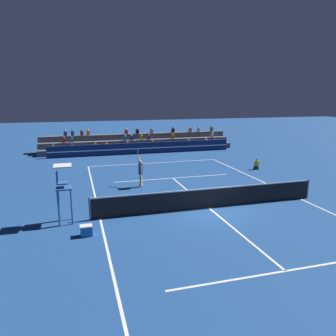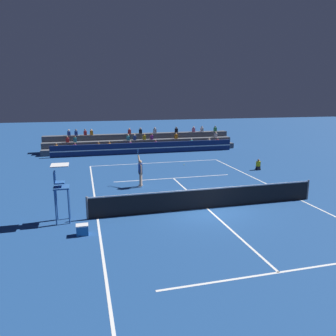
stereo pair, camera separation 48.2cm
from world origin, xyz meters
The scene contains 10 objects.
ground_plane centered at (0.00, 0.00, 0.00)m, with size 120.00×120.00×0.00m, color navy.
court_lines centered at (0.00, 0.00, 0.00)m, with size 11.10×23.90×0.01m.
tennis_net centered at (0.00, 0.00, 0.54)m, with size 12.00×0.10×1.10m.
sponsor_banner_wall centered at (0.00, 16.63, 0.55)m, with size 18.00×0.26×1.10m.
bleacher_stand centered at (0.00, 19.17, 0.65)m, with size 19.83×2.85×2.28m.
umpire_chair centered at (-7.06, 0.00, 1.72)m, with size 0.76×0.84×2.67m.
ball_kid_courtside centered at (7.08, 7.29, 0.33)m, with size 0.30×0.36×0.84m.
tennis_player centered at (-2.58, 4.90, 0.98)m, with size 0.34×1.29×2.35m.
tennis_ball centered at (2.05, 10.44, 0.03)m, with size 0.07×0.07×0.07m, color #C6DB33.
equipment_cooler centered at (-6.19, -1.74, 0.23)m, with size 0.50×0.38×0.45m.
Camera 1 is at (-6.43, -14.76, 5.67)m, focal length 35.00 mm.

